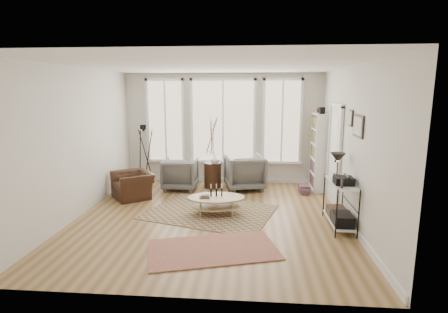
# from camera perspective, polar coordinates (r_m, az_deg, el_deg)

# --- Properties ---
(room) EXTENTS (5.50, 5.54, 2.90)m
(room) POSITION_cam_1_polar(r_m,az_deg,el_deg) (6.64, -1.95, 1.87)
(room) COLOR #9D784B
(room) RESTS_ON ground
(bay_window) EXTENTS (4.14, 0.12, 2.24)m
(bay_window) POSITION_cam_1_polar(r_m,az_deg,el_deg) (9.28, -0.16, 5.52)
(bay_window) COLOR tan
(bay_window) RESTS_ON ground
(door) EXTENTS (0.09, 1.06, 2.22)m
(door) POSITION_cam_1_polar(r_m,az_deg,el_deg) (7.96, 17.60, 0.63)
(door) COLOR white
(door) RESTS_ON ground
(bookcase) EXTENTS (0.31, 0.85, 2.06)m
(bookcase) POSITION_cam_1_polar(r_m,az_deg,el_deg) (9.00, 15.21, 0.79)
(bookcase) COLOR white
(bookcase) RESTS_ON ground
(low_shelf) EXTENTS (0.38, 1.08, 1.30)m
(low_shelf) POSITION_cam_1_polar(r_m,az_deg,el_deg) (6.69, 18.42, -6.67)
(low_shelf) COLOR white
(low_shelf) RESTS_ON ground
(wall_art) EXTENTS (0.04, 0.88, 0.44)m
(wall_art) POSITION_cam_1_polar(r_m,az_deg,el_deg) (6.50, 20.78, 5.00)
(wall_art) COLOR black
(wall_art) RESTS_ON ground
(rug_main) EXTENTS (2.87, 2.47, 0.01)m
(rug_main) POSITION_cam_1_polar(r_m,az_deg,el_deg) (7.23, -2.28, -9.02)
(rug_main) COLOR brown
(rug_main) RESTS_ON ground
(rug_runner) EXTENTS (2.20, 1.61, 0.01)m
(rug_runner) POSITION_cam_1_polar(r_m,az_deg,el_deg) (5.63, -1.80, -14.88)
(rug_runner) COLOR maroon
(rug_runner) RESTS_ON ground
(coffee_table) EXTENTS (1.22, 0.86, 0.52)m
(coffee_table) POSITION_cam_1_polar(r_m,az_deg,el_deg) (7.04, -1.33, -7.22)
(coffee_table) COLOR tan
(coffee_table) RESTS_ON ground
(armchair_left) EXTENTS (0.84, 0.86, 0.77)m
(armchair_left) POSITION_cam_1_polar(r_m,az_deg,el_deg) (8.85, -7.16, -2.83)
(armchair_left) COLOR #61605D
(armchair_left) RESTS_ON ground
(armchair_right) EXTENTS (1.12, 1.14, 0.86)m
(armchair_right) POSITION_cam_1_polar(r_m,az_deg,el_deg) (8.79, 3.37, -2.58)
(armchair_right) COLOR #61605D
(armchair_right) RESTS_ON ground
(side_table) EXTENTS (0.43, 0.43, 1.81)m
(side_table) POSITION_cam_1_polar(r_m,az_deg,el_deg) (8.84, -1.89, 0.43)
(side_table) COLOR #371F14
(side_table) RESTS_ON ground
(vase) EXTENTS (0.28, 0.28, 0.24)m
(vase) POSITION_cam_1_polar(r_m,az_deg,el_deg) (8.70, -1.50, -0.41)
(vase) COLOR silver
(vase) RESTS_ON side_table
(accent_chair) EXTENTS (1.21, 1.19, 0.59)m
(accent_chair) POSITION_cam_1_polar(r_m,az_deg,el_deg) (8.38, -14.65, -4.51)
(accent_chair) COLOR #371F14
(accent_chair) RESTS_ON ground
(tripod_camera) EXTENTS (0.56, 0.56, 1.58)m
(tripod_camera) POSITION_cam_1_polar(r_m,az_deg,el_deg) (9.40, -12.80, -0.11)
(tripod_camera) COLOR black
(tripod_camera) RESTS_ON ground
(book_stack_near) EXTENTS (0.26, 0.32, 0.19)m
(book_stack_near) POSITION_cam_1_polar(r_m,az_deg,el_deg) (8.72, 12.93, -5.21)
(book_stack_near) COLOR maroon
(book_stack_near) RESTS_ON ground
(book_stack_far) EXTENTS (0.18, 0.22, 0.14)m
(book_stack_far) POSITION_cam_1_polar(r_m,az_deg,el_deg) (8.60, 13.05, -5.63)
(book_stack_far) COLOR maroon
(book_stack_far) RESTS_ON ground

